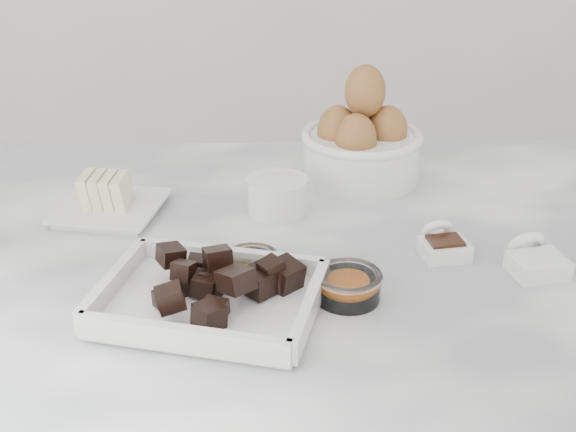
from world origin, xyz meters
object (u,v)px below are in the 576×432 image
object	(u,v)px
egg_bowl	(362,143)
zest_bowl	(348,285)
honey_bowl	(251,264)
salt_spoon	(535,259)
butter_plate	(108,201)
sugar_ramekin	(277,194)
vanilla_spoon	(443,244)
chocolate_dish	(209,292)

from	to	relation	value
egg_bowl	zest_bowl	xyz separation A→B (m)	(-0.05, -0.35, -0.04)
honey_bowl	zest_bowl	xyz separation A→B (m)	(0.11, -0.06, 0.00)
honey_bowl	salt_spoon	distance (m)	0.34
zest_bowl	butter_plate	bearing A→B (deg)	142.88
sugar_ramekin	vanilla_spoon	bearing A→B (deg)	-32.28
butter_plate	honey_bowl	distance (m)	0.27
chocolate_dish	butter_plate	bearing A→B (deg)	120.95
butter_plate	zest_bowl	size ratio (longest dim) A/B	2.07
salt_spoon	honey_bowl	bearing A→B (deg)	179.99
zest_bowl	vanilla_spoon	bearing A→B (deg)	38.22
salt_spoon	zest_bowl	bearing A→B (deg)	-166.39
vanilla_spoon	honey_bowl	bearing A→B (deg)	-169.18
vanilla_spoon	salt_spoon	size ratio (longest dim) A/B	0.88
sugar_ramekin	egg_bowl	world-z (taller)	egg_bowl
butter_plate	honey_bowl	bearing A→B (deg)	-41.75
zest_bowl	vanilla_spoon	size ratio (longest dim) A/B	1.03
butter_plate	egg_bowl	size ratio (longest dim) A/B	0.88
butter_plate	vanilla_spoon	size ratio (longest dim) A/B	2.13
egg_bowl	butter_plate	bearing A→B (deg)	-162.35
chocolate_dish	vanilla_spoon	xyz separation A→B (m)	(0.28, 0.12, -0.01)
sugar_ramekin	honey_bowl	xyz separation A→B (m)	(-0.03, -0.17, -0.01)
egg_bowl	honey_bowl	bearing A→B (deg)	-119.24
egg_bowl	zest_bowl	size ratio (longest dim) A/B	2.35
egg_bowl	chocolate_dish	bearing A→B (deg)	-119.54
zest_bowl	vanilla_spoon	distance (m)	0.16
chocolate_dish	honey_bowl	size ratio (longest dim) A/B	4.15
egg_bowl	salt_spoon	world-z (taller)	egg_bowl
sugar_ramekin	zest_bowl	world-z (taller)	sugar_ramekin
sugar_ramekin	butter_plate	bearing A→B (deg)	179.27
sugar_ramekin	salt_spoon	xyz separation A→B (m)	(0.30, -0.17, -0.01)
butter_plate	sugar_ramekin	size ratio (longest dim) A/B	1.93
zest_bowl	salt_spoon	size ratio (longest dim) A/B	0.91
sugar_ramekin	salt_spoon	distance (m)	0.35
butter_plate	chocolate_dish	bearing A→B (deg)	-59.05
vanilla_spoon	egg_bowl	bearing A→B (deg)	106.81
sugar_ramekin	salt_spoon	size ratio (longest dim) A/B	0.97
vanilla_spoon	salt_spoon	distance (m)	0.11
honey_bowl	zest_bowl	bearing A→B (deg)	-27.07
vanilla_spoon	salt_spoon	xyz separation A→B (m)	(0.10, -0.05, 0.00)
honey_bowl	chocolate_dish	bearing A→B (deg)	-120.63
zest_bowl	salt_spoon	distance (m)	0.24
chocolate_dish	butter_plate	world-z (taller)	chocolate_dish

